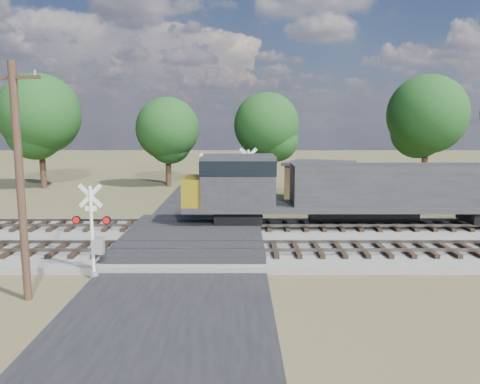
{
  "coord_description": "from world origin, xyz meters",
  "views": [
    {
      "loc": [
        2.38,
        -22.95,
        6.22
      ],
      "look_at": [
        2.4,
        2.0,
        2.46
      ],
      "focal_mm": 35.0,
      "sensor_mm": 36.0,
      "label": 1
    }
  ],
  "objects_px": {
    "crossing_signal_near": "(94,239)",
    "crossing_signal_far": "(247,189)",
    "equipment_shed": "(319,182)",
    "utility_pole": "(20,177)"
  },
  "relations": [
    {
      "from": "utility_pole",
      "to": "equipment_shed",
      "type": "distance_m",
      "value": 24.38
    },
    {
      "from": "crossing_signal_near",
      "to": "equipment_shed",
      "type": "xyz_separation_m",
      "value": [
        11.95,
        17.7,
        0.02
      ]
    },
    {
      "from": "crossing_signal_far",
      "to": "utility_pole",
      "type": "height_order",
      "value": "utility_pole"
    },
    {
      "from": "crossing_signal_far",
      "to": "equipment_shed",
      "type": "height_order",
      "value": "crossing_signal_far"
    },
    {
      "from": "crossing_signal_near",
      "to": "utility_pole",
      "type": "relative_size",
      "value": 0.47
    },
    {
      "from": "crossing_signal_far",
      "to": "utility_pole",
      "type": "relative_size",
      "value": 0.56
    },
    {
      "from": "utility_pole",
      "to": "equipment_shed",
      "type": "height_order",
      "value": "utility_pole"
    },
    {
      "from": "crossing_signal_near",
      "to": "crossing_signal_far",
      "type": "distance_m",
      "value": 13.3
    },
    {
      "from": "crossing_signal_far",
      "to": "utility_pole",
      "type": "bearing_deg",
      "value": 58.49
    },
    {
      "from": "crossing_signal_near",
      "to": "equipment_shed",
      "type": "bearing_deg",
      "value": 58.34
    }
  ]
}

